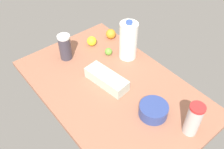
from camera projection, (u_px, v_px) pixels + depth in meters
countertop at (112, 88)px, 153.18cm from camera, size 120.00×76.00×3.00cm
shaker_bottle at (65, 47)px, 165.42cm from camera, size 8.43×8.43×17.96cm
mixing_bowl at (153, 110)px, 134.64cm from camera, size 15.84×15.84×6.96cm
tumbler_cup at (193, 119)px, 122.48cm from camera, size 7.72×7.72×19.86cm
egg_carton at (107, 79)px, 151.59cm from camera, size 29.54×14.22×7.10cm
milk_jug at (128, 41)px, 163.61cm from camera, size 11.92×11.92×27.93cm
orange_loose at (111, 34)px, 185.48cm from camera, size 7.37×7.37×7.37cm
lemon_by_jug at (92, 41)px, 179.48cm from camera, size 6.86×6.86×6.86cm
lime_beside_bowl at (108, 52)px, 172.27cm from camera, size 5.07×5.07×5.07cm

